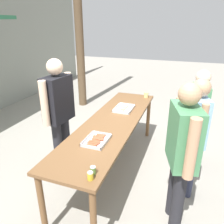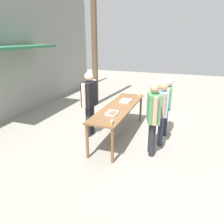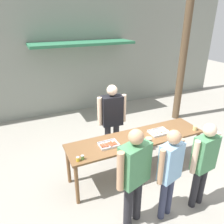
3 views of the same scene
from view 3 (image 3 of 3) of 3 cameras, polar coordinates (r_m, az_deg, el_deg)
ground_plane at (r=5.05m, az=6.01°, el=-15.41°), size 24.00×24.00×0.00m
building_facade_back at (r=7.64m, az=-8.96°, el=16.66°), size 12.00×1.11×4.50m
serving_table at (r=4.59m, az=6.45°, el=-7.64°), size 2.91×0.75×0.89m
food_tray_sausages at (r=4.25m, az=-0.90°, el=-8.53°), size 0.38×0.28×0.04m
food_tray_buns at (r=4.77m, az=12.12°, el=-5.20°), size 0.42×0.30×0.05m
condiment_jar_mustard at (r=3.87m, az=-8.91°, el=-12.05°), size 0.06×0.06×0.08m
condiment_jar_ketchup at (r=3.90m, az=-7.73°, el=-11.69°), size 0.06×0.06×0.08m
beer_cup at (r=5.09m, az=20.85°, el=-3.94°), size 0.09×0.09×0.10m
person_server_behind_table at (r=4.99m, az=0.00°, el=-1.09°), size 0.68×0.30×1.82m
person_customer_holding_hotdog at (r=3.43m, az=5.83°, el=-15.20°), size 0.66×0.38×1.75m
person_customer_with_cup at (r=4.04m, az=22.84°, el=-11.35°), size 0.59×0.27×1.65m
person_customer_waiting_in_line at (r=3.64m, az=14.88°, el=-13.93°), size 0.54×0.30×1.67m
utility_pole at (r=7.07m, az=19.59°, el=24.36°), size 1.10×0.23×6.63m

